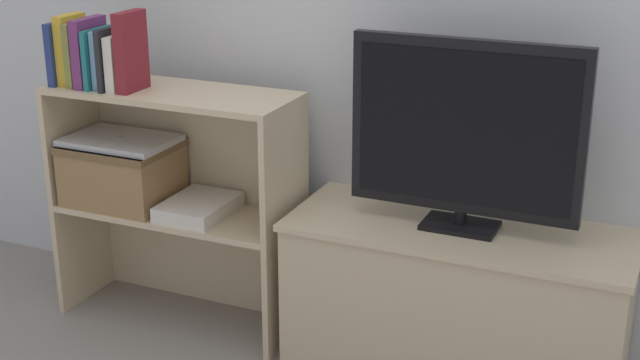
% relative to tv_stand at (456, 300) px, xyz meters
% --- Properties ---
extents(tv_stand, '(1.03, 0.42, 0.48)m').
position_rel_tv_stand_xyz_m(tv_stand, '(0.00, 0.00, 0.00)').
color(tv_stand, '#CCB793').
rests_on(tv_stand, ground_plane).
extents(tv, '(0.68, 0.14, 0.57)m').
position_rel_tv_stand_xyz_m(tv, '(0.00, -0.00, 0.54)').
color(tv, black).
rests_on(tv, tv_stand).
extents(bookshelf_lower_tier, '(0.83, 0.31, 0.41)m').
position_rel_tv_stand_xyz_m(bookshelf_lower_tier, '(-0.96, 0.01, 0.02)').
color(bookshelf_lower_tier, '#CCB793').
rests_on(bookshelf_lower_tier, ground_plane).
extents(bookshelf_upper_tier, '(0.83, 0.31, 0.41)m').
position_rel_tv_stand_xyz_m(bookshelf_upper_tier, '(-0.96, 0.01, 0.43)').
color(bookshelf_upper_tier, '#CCB793').
rests_on(bookshelf_upper_tier, bookshelf_lower_tier).
extents(book_navy, '(0.03, 0.15, 0.20)m').
position_rel_tv_stand_xyz_m(book_navy, '(-1.34, -0.10, 0.68)').
color(book_navy, navy).
rests_on(book_navy, bookshelf_upper_tier).
extents(book_mustard, '(0.04, 0.12, 0.23)m').
position_rel_tv_stand_xyz_m(book_mustard, '(-1.30, -0.10, 0.69)').
color(book_mustard, gold).
rests_on(book_mustard, bookshelf_upper_tier).
extents(book_olive, '(0.03, 0.15, 0.21)m').
position_rel_tv_stand_xyz_m(book_olive, '(-1.27, -0.10, 0.68)').
color(book_olive, olive).
rests_on(book_olive, bookshelf_upper_tier).
extents(book_plum, '(0.04, 0.15, 0.22)m').
position_rel_tv_stand_xyz_m(book_plum, '(-1.23, -0.10, 0.69)').
color(book_plum, '#6B2D66').
rests_on(book_plum, bookshelf_upper_tier).
extents(book_teal, '(0.02, 0.15, 0.19)m').
position_rel_tv_stand_xyz_m(book_teal, '(-1.20, -0.10, 0.67)').
color(book_teal, '#1E7075').
rests_on(book_teal, bookshelf_upper_tier).
extents(book_skyblue, '(0.02, 0.12, 0.19)m').
position_rel_tv_stand_xyz_m(book_skyblue, '(-1.17, -0.10, 0.67)').
color(book_skyblue, '#709ECC').
rests_on(book_skyblue, bookshelf_upper_tier).
extents(book_charcoal, '(0.02, 0.16, 0.20)m').
position_rel_tv_stand_xyz_m(book_charcoal, '(-1.14, -0.10, 0.67)').
color(book_charcoal, '#232328').
rests_on(book_charcoal, bookshelf_upper_tier).
extents(book_ivory, '(0.03, 0.14, 0.18)m').
position_rel_tv_stand_xyz_m(book_ivory, '(-1.11, -0.10, 0.66)').
color(book_ivory, silver).
rests_on(book_ivory, bookshelf_upper_tier).
extents(book_maroon, '(0.04, 0.14, 0.25)m').
position_rel_tv_stand_xyz_m(book_maroon, '(-1.07, -0.10, 0.70)').
color(book_maroon, maroon).
rests_on(book_maroon, bookshelf_upper_tier).
extents(storage_basket_left, '(0.36, 0.28, 0.21)m').
position_rel_tv_stand_xyz_m(storage_basket_left, '(-1.17, -0.06, 0.28)').
color(storage_basket_left, '#937047').
rests_on(storage_basket_left, bookshelf_lower_tier).
extents(laptop, '(0.36, 0.25, 0.02)m').
position_rel_tv_stand_xyz_m(laptop, '(-1.17, -0.06, 0.38)').
color(laptop, '#BCBCC1').
rests_on(laptop, storage_basket_left).
extents(magazine_stack, '(0.20, 0.27, 0.05)m').
position_rel_tv_stand_xyz_m(magazine_stack, '(-0.87, -0.06, 0.19)').
color(magazine_stack, silver).
rests_on(magazine_stack, bookshelf_lower_tier).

